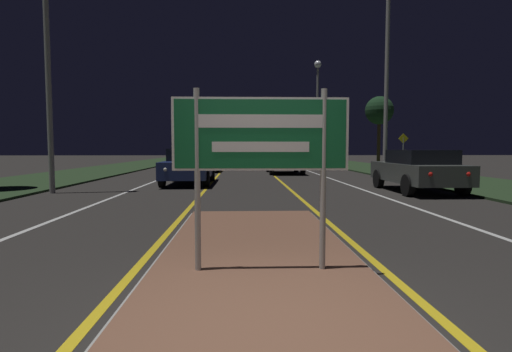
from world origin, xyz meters
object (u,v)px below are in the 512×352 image
Objects in this scene: highway_sign at (261,143)px; car_approaching_2 at (187,155)px; car_receding_1 at (285,160)px; car_receding_0 at (418,169)px; car_receding_2 at (305,156)px; streetlight_right_near at (387,49)px; car_receding_3 at (296,155)px; car_approaching_0 at (189,165)px; streetlight_right_far at (317,93)px; warning_sign at (403,149)px; car_approaching_1 at (206,160)px.

highway_sign reaches higher than car_approaching_2.
car_approaching_2 is at bearing 114.79° from car_receding_1.
car_receding_0 is 1.09× the size of car_receding_2.
car_receding_3 is (-0.46, 26.53, -5.22)m from streetlight_right_near.
car_approaching_0 reaches higher than car_receding_2.
car_receding_0 is (-0.36, -20.57, -5.39)m from streetlight_right_far.
car_receding_0 is (-0.48, -4.55, -5.21)m from streetlight_right_near.
car_receding_0 is 9.03m from car_approaching_0.
car_approaching_0 is at bearing -82.04° from car_approaching_2.
car_receding_3 is (-0.34, 10.51, -5.40)m from streetlight_right_far.
car_receding_1 is (-3.55, 10.13, 0.00)m from car_receding_0.
highway_sign is 21.15m from warning_sign.
car_receding_2 is (5.72, 32.60, -0.83)m from highway_sign.
car_receding_3 is at bearing 91.84° from streetlight_right_far.
streetlight_right_far is 11.82m from car_receding_3.
highway_sign is 0.52× the size of car_receding_2.
car_receding_1 is (-4.03, 5.58, -5.21)m from streetlight_right_near.
car_approaching_2 is at bearing 130.35° from warning_sign.
highway_sign reaches higher than car_receding_2.
highway_sign reaches higher than car_receding_0.
highway_sign is 19.30m from car_receding_1.
streetlight_right_near is 13.18m from car_approaching_1.
streetlight_right_near reaches higher than car_receding_3.
warning_sign is at bearing 28.56° from car_approaching_0.
highway_sign is 0.24× the size of streetlight_right_far.
car_approaching_2 is (-11.77, 27.93, -0.02)m from car_receding_0.
streetlight_right_near is at bearing -62.35° from car_approaching_2.
streetlight_right_far is at bearing 78.07° from highway_sign.
highway_sign reaches higher than car_approaching_0.
streetlight_right_near is 4.04× the size of warning_sign.
car_approaching_2 is (-12.13, 7.36, -5.40)m from streetlight_right_far.
highway_sign is at bearing -80.95° from car_approaching_2.
car_receding_2 is at bearing 99.94° from streetlight_right_far.
car_receding_1 is at bearing -110.51° from streetlight_right_far.
car_receding_2 is 0.86× the size of car_approaching_1.
car_approaching_0 is (-8.83, -1.09, -5.21)m from streetlight_right_near.
car_receding_3 is (3.57, 20.95, -0.02)m from car_receding_1.
warning_sign is (3.70, -13.67, 0.72)m from car_receding_2.
car_approaching_1 is at bearing -77.72° from car_approaching_2.
streetlight_right_far is 1.88× the size of car_approaching_0.
car_receding_3 is 1.89× the size of warning_sign.
highway_sign is 0.46× the size of car_receding_1.
car_receding_0 is 1.02× the size of car_receding_3.
car_approaching_2 reaches higher than car_approaching_1.
car_receding_3 is 0.93× the size of car_approaching_1.
streetlight_right_far is 1.90× the size of car_approaching_1.
highway_sign is at bearing -98.39° from car_receding_3.
car_receding_0 is at bearing -89.58° from car_receding_2.
streetlight_right_far reaches higher than car_receding_0.
car_receding_1 is 5.54m from car_approaching_1.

